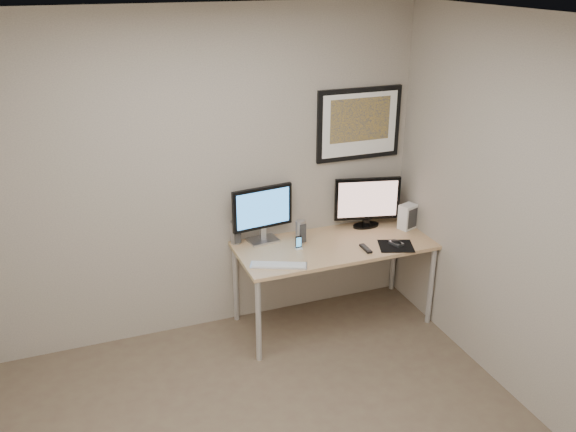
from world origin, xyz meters
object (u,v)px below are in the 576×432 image
at_px(desk, 334,251).
at_px(keyboard, 279,265).
at_px(fan_unit, 408,217).
at_px(speaker_right, 300,232).
at_px(speaker_left, 235,233).
at_px(framed_art, 359,124).
at_px(monitor_tv, 367,201).
at_px(monitor_large, 263,212).
at_px(phone_dock, 299,243).

xyz_separation_m(desk, keyboard, (-0.56, -0.21, 0.07)).
relative_size(desk, fan_unit, 7.36).
bearing_deg(speaker_right, speaker_left, 150.70).
relative_size(framed_art, speaker_left, 3.89).
bearing_deg(monitor_tv, speaker_right, -157.83).
distance_m(desk, fan_unit, 0.74).
bearing_deg(monitor_tv, speaker_left, -170.24).
bearing_deg(monitor_tv, keyboard, -142.63).
bearing_deg(framed_art, speaker_right, -160.66).
bearing_deg(desk, speaker_right, 154.29).
bearing_deg(monitor_large, keyboard, -100.74).
relative_size(speaker_right, keyboard, 0.45).
height_order(desk, framed_art, framed_art).
height_order(monitor_large, fan_unit, monitor_large).
relative_size(framed_art, monitor_tv, 1.34).
relative_size(speaker_left, fan_unit, 0.89).
distance_m(desk, speaker_left, 0.82).
relative_size(desk, speaker_left, 8.29).
bearing_deg(fan_unit, monitor_tv, 132.55).
bearing_deg(keyboard, framed_art, 54.35).
distance_m(desk, keyboard, 0.60).
bearing_deg(framed_art, monitor_tv, -62.27).
relative_size(speaker_left, phone_dock, 1.69).
relative_size(phone_dock, fan_unit, 0.53).
bearing_deg(speaker_left, monitor_tv, -15.79).
height_order(framed_art, monitor_large, framed_art).
height_order(monitor_tv, speaker_right, monitor_tv).
xyz_separation_m(framed_art, monitor_tv, (0.06, -0.11, -0.65)).
xyz_separation_m(phone_dock, fan_unit, (1.03, 0.05, 0.05)).
distance_m(framed_art, monitor_tv, 0.67).
distance_m(monitor_tv, phone_dock, 0.77).
distance_m(desk, speaker_right, 0.32).
xyz_separation_m(desk, speaker_right, (-0.25, 0.12, 0.16)).
bearing_deg(desk, phone_dock, 177.71).
bearing_deg(monitor_tv, fan_unit, -13.68).
bearing_deg(framed_art, fan_unit, -35.70).
bearing_deg(fan_unit, speaker_left, 150.61).
relative_size(desk, keyboard, 3.71).
relative_size(desk, monitor_large, 3.09).
xyz_separation_m(monitor_large, monitor_tv, (0.93, -0.03, -0.02)).
height_order(monitor_large, speaker_right, monitor_large).
distance_m(speaker_left, fan_unit, 1.49).
bearing_deg(framed_art, desk, -136.54).
relative_size(monitor_large, speaker_right, 2.66).
bearing_deg(keyboard, phone_dock, 65.14).
relative_size(monitor_large, phone_dock, 4.52).
height_order(framed_art, phone_dock, framed_art).
distance_m(monitor_tv, fan_unit, 0.37).
distance_m(monitor_large, keyboard, 0.53).
relative_size(monitor_large, keyboard, 1.20).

